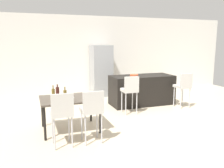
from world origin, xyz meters
TOP-DOWN VIEW (x-y plane):
  - ground_plane at (0.00, 0.00)m, footprint 10.00×10.00m
  - back_wall at (0.00, 2.97)m, footprint 10.00×0.12m
  - kitchen_island at (0.30, 0.90)m, footprint 1.96×0.85m
  - bar_chair_left at (-0.46, 0.09)m, footprint 0.42×0.42m
  - bar_chair_middle at (1.27, 0.09)m, footprint 0.42×0.42m
  - dining_table at (-2.20, -0.57)m, footprint 1.28×0.94m
  - dining_chair_near at (-2.49, -1.40)m, footprint 0.41×0.41m
  - dining_chair_far at (-1.92, -1.40)m, footprint 0.40×0.40m
  - wine_bottle_end at (-2.56, -0.63)m, footprint 0.07×0.07m
  - wine_bottle_near at (-2.32, -0.69)m, footprint 0.07×0.07m
  - wine_bottle_far at (-2.45, -0.43)m, footprint 0.08×0.08m
  - wine_glass_left at (-2.21, -0.95)m, footprint 0.07×0.07m
  - refrigerator at (-0.54, 2.53)m, footprint 0.72×0.68m
  - fruit_bowl at (-0.03, 0.78)m, footprint 0.25×0.25m
  - potted_plant at (1.81, 2.52)m, footprint 0.37×0.37m

SIDE VIEW (x-z plane):
  - ground_plane at x=0.00m, z-range 0.00..0.00m
  - potted_plant at x=1.81m, z-range 0.04..0.61m
  - kitchen_island at x=0.30m, z-range 0.00..0.92m
  - dining_table at x=-2.20m, z-range 0.30..1.04m
  - bar_chair_left at x=-0.46m, z-range 0.17..1.22m
  - bar_chair_middle at x=1.27m, z-range 0.17..1.22m
  - dining_chair_near at x=-2.49m, z-range 0.17..1.22m
  - dining_chair_far at x=-1.92m, z-range 0.17..1.22m
  - wine_bottle_near at x=-2.32m, z-range 0.71..0.98m
  - wine_bottle_far at x=-2.45m, z-range 0.71..1.01m
  - wine_glass_left at x=-2.21m, z-range 0.78..0.95m
  - wine_bottle_end at x=-2.56m, z-range 0.71..1.02m
  - refrigerator at x=-0.54m, z-range 0.00..1.84m
  - fruit_bowl at x=-0.03m, z-range 0.92..0.99m
  - back_wall at x=0.00m, z-range 0.00..2.90m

